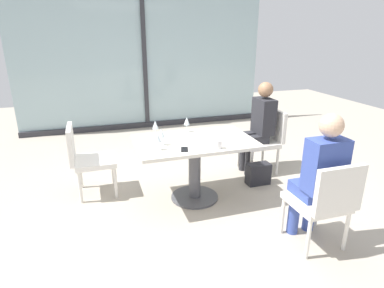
{
  "coord_description": "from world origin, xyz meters",
  "views": [
    {
      "loc": [
        -1.06,
        -3.26,
        1.9
      ],
      "look_at": [
        0.0,
        0.1,
        0.65
      ],
      "focal_mm": 30.14,
      "sensor_mm": 36.0,
      "label": 1
    }
  ],
  "objects_px": {
    "wine_glass_2": "(161,133)",
    "wine_glass_3": "(187,121)",
    "dining_table_main": "(195,155)",
    "wine_glass_1": "(158,138)",
    "cell_phone_on_table": "(184,149)",
    "wine_glass_0": "(155,125)",
    "coffee_cup": "(218,144)",
    "person_front_right": "(319,173)",
    "chair_front_right": "(324,200)",
    "person_far_right": "(259,124)",
    "handbag_0": "(258,174)",
    "chair_far_left": "(86,156)",
    "chair_far_right": "(265,137)"
  },
  "relations": [
    {
      "from": "person_front_right",
      "to": "wine_glass_0",
      "type": "bearing_deg",
      "value": 130.18
    },
    {
      "from": "chair_front_right",
      "to": "wine_glass_0",
      "type": "xyz_separation_m",
      "value": [
        -1.19,
        1.52,
        0.37
      ]
    },
    {
      "from": "wine_glass_2",
      "to": "coffee_cup",
      "type": "bearing_deg",
      "value": -27.1
    },
    {
      "from": "chair_front_right",
      "to": "coffee_cup",
      "type": "distance_m",
      "value": 1.15
    },
    {
      "from": "handbag_0",
      "to": "dining_table_main",
      "type": "bearing_deg",
      "value": -173.54
    },
    {
      "from": "wine_glass_0",
      "to": "wine_glass_3",
      "type": "bearing_deg",
      "value": 6.46
    },
    {
      "from": "dining_table_main",
      "to": "chair_far_left",
      "type": "xyz_separation_m",
      "value": [
        -1.19,
        0.49,
        -0.05
      ]
    },
    {
      "from": "chair_front_right",
      "to": "person_far_right",
      "type": "distance_m",
      "value": 1.75
    },
    {
      "from": "wine_glass_0",
      "to": "person_front_right",
      "type": "bearing_deg",
      "value": -49.82
    },
    {
      "from": "chair_far_left",
      "to": "handbag_0",
      "type": "height_order",
      "value": "chair_far_left"
    },
    {
      "from": "wine_glass_3",
      "to": "dining_table_main",
      "type": "bearing_deg",
      "value": -91.06
    },
    {
      "from": "coffee_cup",
      "to": "handbag_0",
      "type": "height_order",
      "value": "coffee_cup"
    },
    {
      "from": "dining_table_main",
      "to": "wine_glass_1",
      "type": "bearing_deg",
      "value": -157.9
    },
    {
      "from": "wine_glass_3",
      "to": "handbag_0",
      "type": "xyz_separation_m",
      "value": [
        0.9,
        -0.22,
        -0.72
      ]
    },
    {
      "from": "person_far_right",
      "to": "wine_glass_3",
      "type": "relative_size",
      "value": 6.81
    },
    {
      "from": "dining_table_main",
      "to": "cell_phone_on_table",
      "type": "distance_m",
      "value": 0.38
    },
    {
      "from": "dining_table_main",
      "to": "handbag_0",
      "type": "bearing_deg",
      "value": 6.88
    },
    {
      "from": "chair_far_left",
      "to": "handbag_0",
      "type": "xyz_separation_m",
      "value": [
        2.09,
        -0.38,
        -0.36
      ]
    },
    {
      "from": "person_far_right",
      "to": "chair_far_right",
      "type": "bearing_deg",
      "value": 0.0
    },
    {
      "from": "person_far_right",
      "to": "wine_glass_2",
      "type": "height_order",
      "value": "person_far_right"
    },
    {
      "from": "chair_far_left",
      "to": "person_far_right",
      "type": "relative_size",
      "value": 0.69
    },
    {
      "from": "chair_front_right",
      "to": "wine_glass_2",
      "type": "distance_m",
      "value": 1.71
    },
    {
      "from": "wine_glass_2",
      "to": "cell_phone_on_table",
      "type": "height_order",
      "value": "wine_glass_2"
    },
    {
      "from": "person_far_right",
      "to": "cell_phone_on_table",
      "type": "distance_m",
      "value": 1.48
    },
    {
      "from": "wine_glass_0",
      "to": "wine_glass_1",
      "type": "xyz_separation_m",
      "value": [
        -0.07,
        -0.47,
        0.0
      ]
    },
    {
      "from": "chair_far_right",
      "to": "chair_far_left",
      "type": "distance_m",
      "value": 2.38
    },
    {
      "from": "wine_glass_0",
      "to": "dining_table_main",
      "type": "bearing_deg",
      "value": -36.18
    },
    {
      "from": "wine_glass_2",
      "to": "cell_phone_on_table",
      "type": "relative_size",
      "value": 1.28
    },
    {
      "from": "person_far_right",
      "to": "coffee_cup",
      "type": "height_order",
      "value": "person_far_right"
    },
    {
      "from": "dining_table_main",
      "to": "wine_glass_2",
      "type": "distance_m",
      "value": 0.5
    },
    {
      "from": "chair_front_right",
      "to": "chair_far_left",
      "type": "bearing_deg",
      "value": 139.19
    },
    {
      "from": "dining_table_main",
      "to": "chair_far_left",
      "type": "distance_m",
      "value": 1.28
    },
    {
      "from": "chair_far_right",
      "to": "person_far_right",
      "type": "height_order",
      "value": "person_far_right"
    },
    {
      "from": "wine_glass_0",
      "to": "handbag_0",
      "type": "xyz_separation_m",
      "value": [
        1.29,
        -0.18,
        -0.72
      ]
    },
    {
      "from": "chair_front_right",
      "to": "wine_glass_3",
      "type": "height_order",
      "value": "wine_glass_3"
    },
    {
      "from": "wine_glass_0",
      "to": "coffee_cup",
      "type": "xyz_separation_m",
      "value": [
        0.54,
        -0.61,
        -0.09
      ]
    },
    {
      "from": "chair_far_right",
      "to": "handbag_0",
      "type": "bearing_deg",
      "value": -127.15
    },
    {
      "from": "dining_table_main",
      "to": "chair_far_left",
      "type": "height_order",
      "value": "chair_far_left"
    },
    {
      "from": "person_front_right",
      "to": "cell_phone_on_table",
      "type": "distance_m",
      "value": 1.32
    },
    {
      "from": "coffee_cup",
      "to": "cell_phone_on_table",
      "type": "bearing_deg",
      "value": 169.45
    },
    {
      "from": "chair_far_right",
      "to": "wine_glass_2",
      "type": "xyz_separation_m",
      "value": [
        -1.58,
        -0.53,
        0.37
      ]
    },
    {
      "from": "person_far_right",
      "to": "wine_glass_3",
      "type": "distance_m",
      "value": 1.1
    },
    {
      "from": "coffee_cup",
      "to": "cell_phone_on_table",
      "type": "distance_m",
      "value": 0.36
    },
    {
      "from": "wine_glass_2",
      "to": "wine_glass_3",
      "type": "height_order",
      "value": "same"
    },
    {
      "from": "wine_glass_3",
      "to": "cell_phone_on_table",
      "type": "relative_size",
      "value": 1.28
    },
    {
      "from": "handbag_0",
      "to": "cell_phone_on_table",
      "type": "bearing_deg",
      "value": -161.8
    },
    {
      "from": "person_far_right",
      "to": "coffee_cup",
      "type": "bearing_deg",
      "value": -138.75
    },
    {
      "from": "dining_table_main",
      "to": "handbag_0",
      "type": "xyz_separation_m",
      "value": [
        0.9,
        0.11,
        -0.41
      ]
    },
    {
      "from": "dining_table_main",
      "to": "wine_glass_1",
      "type": "distance_m",
      "value": 0.59
    },
    {
      "from": "coffee_cup",
      "to": "cell_phone_on_table",
      "type": "height_order",
      "value": "coffee_cup"
    }
  ]
}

